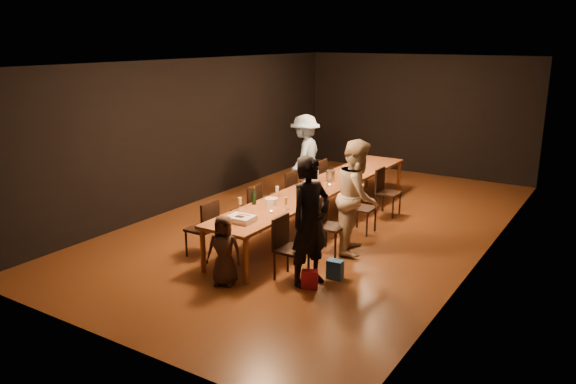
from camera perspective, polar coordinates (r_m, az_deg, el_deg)
The scene contains 30 objects.
ground at distance 10.65m, azimuth 3.33°, elevation -3.25°, with size 10.00×10.00×0.00m, color #4C2813.
room_shell at distance 10.17m, azimuth 3.51°, elevation 7.89°, with size 6.04×10.04×3.02m.
table at distance 10.44m, azimuth 3.39°, elevation 0.40°, with size 0.90×6.00×0.75m.
chair_right_0 at distance 8.14m, azimuth 0.38°, elevation -5.79°, with size 0.42×0.42×0.93m, color black, non-canonical shape.
chair_right_1 at distance 9.12m, azimuth 4.38°, elevation -3.45°, with size 0.42×0.42×0.93m, color black, non-canonical shape.
chair_right_2 at distance 10.14m, azimuth 7.57°, elevation -1.57°, with size 0.42×0.42×0.93m, color black, non-canonical shape.
chair_right_3 at distance 11.20m, azimuth 10.16°, elevation -0.03°, with size 0.42×0.42×0.93m, color black, non-canonical shape.
chair_left_0 at distance 9.10m, azimuth -8.77°, elevation -3.64°, with size 0.42×0.42×0.93m, color black, non-canonical shape.
chair_left_1 at distance 9.98m, azimuth -4.27°, elevation -1.76°, with size 0.42×0.42×0.93m, color black, non-canonical shape.
chair_left_2 at distance 10.93m, azimuth -0.53°, elevation -0.18°, with size 0.42×0.42×0.93m, color black, non-canonical shape.
chair_left_3 at distance 11.92m, azimuth 2.60°, elevation 1.14°, with size 0.42×0.42×0.93m, color black, non-canonical shape.
woman_birthday at distance 7.84m, azimuth 2.27°, elevation -3.03°, with size 0.68×0.45×1.86m, color black.
woman_tan at distance 9.13m, azimuth 7.07°, elevation -0.44°, with size 0.90×0.70×1.86m, color beige.
man_blue at distance 12.23m, azimuth 1.71°, elevation 3.65°, with size 1.17×0.67×1.81m, color #8FB7DD.
child at distance 8.01m, azimuth -6.52°, elevation -5.89°, with size 0.50×0.33×1.02m, color #3C2A22.
gift_bag_red at distance 7.97m, azimuth 2.22°, elevation -8.87°, with size 0.23×0.12×0.27m, color #BB1C3A.
gift_bag_blue at distance 8.30m, azimuth 4.80°, elevation -7.83°, with size 0.23×0.15×0.28m, color #2A65B6.
birthday_cake at distance 8.41m, azimuth -4.80°, elevation -2.73°, with size 0.41×0.34×0.09m.
plate_stack at distance 9.20m, azimuth -1.73°, elevation -0.99°, with size 0.21×0.21×0.12m, color white.
champagne_bottle at distance 9.23m, azimuth -3.48°, elevation -0.34°, with size 0.07×0.07×0.31m, color black, non-canonical shape.
ice_bucket at distance 10.77m, azimuth 4.34°, elevation 1.65°, with size 0.18×0.18×0.20m, color #A7A8AC.
wineglass_0 at distance 8.96m, azimuth -4.92°, elevation -1.19°, with size 0.06×0.06×0.21m, color beige, non-canonical shape.
wineglass_1 at distance 8.94m, azimuth -0.25°, elevation -1.19°, with size 0.06×0.06×0.21m, color beige, non-canonical shape.
wineglass_2 at distance 9.61m, azimuth -1.10°, elevation 0.01°, with size 0.06×0.06×0.21m, color silver, non-canonical shape.
wineglass_3 at distance 9.89m, azimuth 3.87°, elevation 0.42°, with size 0.06×0.06×0.21m, color beige, non-canonical shape.
wineglass_4 at distance 10.74m, azimuth 2.98°, elevation 1.66°, with size 0.06×0.06×0.21m, color silver, non-canonical shape.
wineglass_5 at distance 11.12m, azimuth 6.31°, elevation 2.07°, with size 0.06×0.06×0.21m, color silver, non-canonical shape.
tealight_near at distance 8.80m, azimuth -1.71°, elevation -2.05°, with size 0.05×0.05×0.03m, color #B2B7B2.
tealight_mid at distance 10.40m, azimuth 4.25°, elevation 0.68°, with size 0.05×0.05×0.03m, color #B2B7B2.
tealight_far at distance 11.61m, azimuth 7.49°, elevation 2.16°, with size 0.05×0.05×0.03m, color #B2B7B2.
Camera 1 is at (4.86, -8.84, 3.42)m, focal length 35.00 mm.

